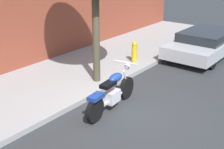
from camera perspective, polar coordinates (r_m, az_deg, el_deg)
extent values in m
plane|color=#303335|center=(8.10, 3.79, -6.75)|extent=(60.00, 60.00, 0.00)
cube|color=#9E9E9E|center=(9.85, -10.75, -1.33)|extent=(20.48, 3.35, 0.14)
cylinder|color=black|center=(8.65, 2.72, -2.48)|extent=(0.64, 0.18, 0.63)
cylinder|color=black|center=(7.46, -3.17, -6.62)|extent=(0.64, 0.18, 0.63)
cube|color=silver|center=(8.02, 0.00, -4.08)|extent=(0.47, 0.32, 0.32)
cube|color=silver|center=(8.05, 0.00, -4.53)|extent=(1.41, 0.22, 0.06)
ellipsoid|color=navy|center=(7.97, 0.68, -0.58)|extent=(0.54, 0.31, 0.22)
cube|color=black|center=(7.71, -0.70, -1.85)|extent=(0.50, 0.29, 0.10)
cube|color=navy|center=(7.34, -3.00, -4.15)|extent=(0.46, 0.28, 0.10)
cylinder|color=silver|center=(8.49, 2.55, -0.89)|extent=(0.27, 0.08, 0.58)
cylinder|color=silver|center=(8.26, 2.41, 2.28)|extent=(0.10, 0.70, 0.04)
sphere|color=silver|center=(8.43, 2.86, 1.52)|extent=(0.17, 0.17, 0.17)
cylinder|color=silver|center=(7.95, -1.94, -5.13)|extent=(0.80, 0.17, 0.09)
cylinder|color=black|center=(14.52, 16.41, 6.62)|extent=(0.64, 0.23, 0.64)
cylinder|color=black|center=(12.01, 11.13, 4.08)|extent=(0.64, 0.23, 0.64)
cylinder|color=black|center=(11.43, 17.98, 2.54)|extent=(0.64, 0.23, 0.64)
cube|color=#B7BABF|center=(12.93, 17.17, 5.44)|extent=(4.49, 1.91, 0.45)
cube|color=#1E2328|center=(12.75, 17.18, 6.92)|extent=(2.34, 1.65, 0.40)
cylinder|color=#494330|center=(9.14, -2.99, 7.61)|extent=(0.22, 0.22, 3.28)
cylinder|color=gold|center=(11.23, 4.16, 3.52)|extent=(0.20, 0.20, 0.75)
sphere|color=gold|center=(11.11, 4.22, 5.66)|extent=(0.19, 0.19, 0.19)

